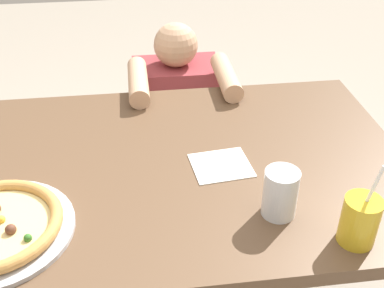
% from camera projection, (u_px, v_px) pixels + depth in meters
% --- Properties ---
extents(dining_table, '(1.33, 0.88, 0.75)m').
position_uv_depth(dining_table, '(173.00, 192.00, 1.41)').
color(dining_table, brown).
rests_on(dining_table, ground).
extents(drink_cup_colored, '(0.08, 0.08, 0.21)m').
position_uv_depth(drink_cup_colored, '(360.00, 221.00, 1.06)').
color(drink_cup_colored, gold).
rests_on(drink_cup_colored, dining_table).
extents(water_cup_clear, '(0.08, 0.08, 0.12)m').
position_uv_depth(water_cup_clear, '(280.00, 193.00, 1.14)').
color(water_cup_clear, silver).
rests_on(water_cup_clear, dining_table).
extents(paper_napkin, '(0.17, 0.16, 0.00)m').
position_uv_depth(paper_napkin, '(221.00, 165.00, 1.33)').
color(paper_napkin, white).
rests_on(paper_napkin, dining_table).
extents(diner_seated, '(0.39, 0.51, 0.91)m').
position_uv_depth(diner_seated, '(178.00, 132.00, 2.09)').
color(diner_seated, '#333847').
rests_on(diner_seated, ground).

